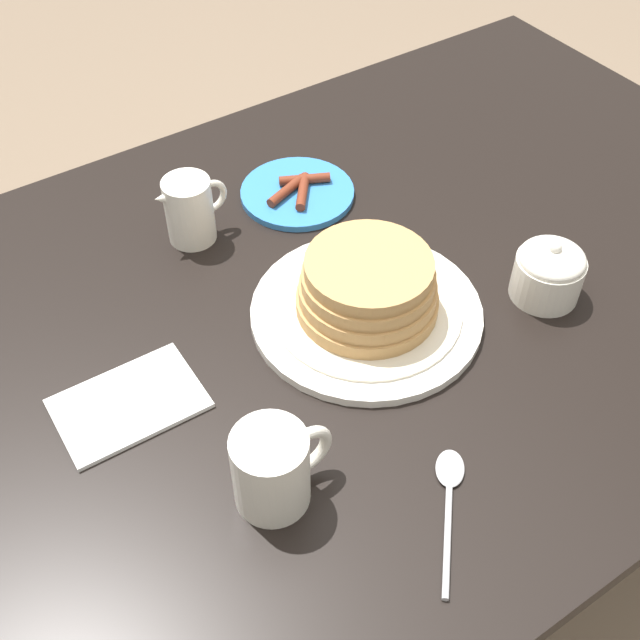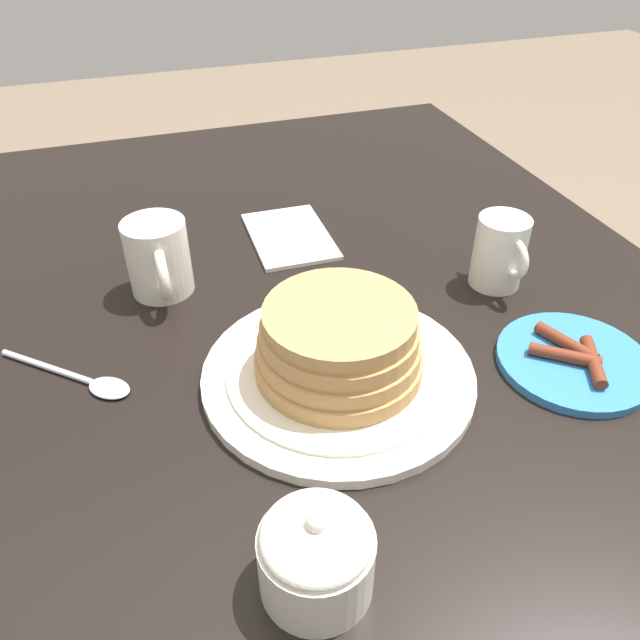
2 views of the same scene
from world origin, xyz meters
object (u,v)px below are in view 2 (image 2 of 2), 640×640
sugar_bowl (316,554)px  creamer_pitcher (500,250)px  spoon (88,381)px  side_plate_bacon (574,360)px  pancake_plate (339,354)px  napkin (290,236)px  coffee_mug (158,258)px

sugar_bowl → creamer_pitcher: bearing=132.7°
sugar_bowl → spoon: sugar_bowl is taller
side_plate_bacon → sugar_bowl: (0.15, -0.35, 0.03)m
pancake_plate → sugar_bowl: size_ratio=3.30×
creamer_pitcher → napkin: size_ratio=0.65×
coffee_mug → spoon: (0.15, -0.10, -0.05)m
pancake_plate → side_plate_bacon: bearing=76.7°
coffee_mug → pancake_plate: bearing=34.1°
side_plate_bacon → spoon: bearing=-105.2°
side_plate_bacon → creamer_pitcher: size_ratio=1.55×
side_plate_bacon → spoon: (-0.14, -0.51, -0.00)m
coffee_mug → creamer_pitcher: size_ratio=1.04×
side_plate_bacon → coffee_mug: size_ratio=1.49×
side_plate_bacon → coffee_mug: (-0.29, -0.41, 0.04)m
pancake_plate → coffee_mug: size_ratio=2.60×
pancake_plate → spoon: size_ratio=2.10×
pancake_plate → coffee_mug: coffee_mug is taller
creamer_pitcher → sugar_bowl: 0.48m
pancake_plate → spoon: pancake_plate is taller
pancake_plate → side_plate_bacon: (0.06, 0.25, -0.03)m
creamer_pitcher → spoon: 0.51m
pancake_plate → spoon: bearing=-107.1°
coffee_mug → creamer_pitcher: bearing=73.9°
side_plate_bacon → spoon: size_ratio=1.20×
side_plate_bacon → spoon: 0.52m
pancake_plate → spoon: (-0.08, -0.25, -0.03)m
pancake_plate → side_plate_bacon: pancake_plate is taller
sugar_bowl → napkin: (-0.52, 0.13, -0.04)m
creamer_pitcher → napkin: creamer_pitcher is taller
pancake_plate → napkin: bearing=173.4°
pancake_plate → side_plate_bacon: 0.26m
creamer_pitcher → sugar_bowl: (0.32, -0.35, -0.01)m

